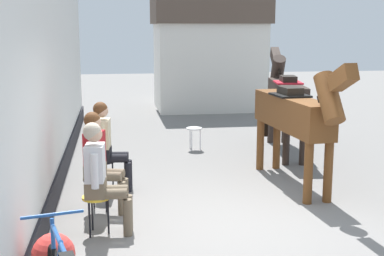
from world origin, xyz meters
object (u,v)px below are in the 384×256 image
(seated_visitor_near, at_px, (101,173))
(spare_stool_white, at_px, (194,131))
(seated_visitor_far, at_px, (107,142))
(saddled_horse_near, at_px, (295,114))
(saddled_horse_far, at_px, (286,95))
(seated_visitor_middle, at_px, (99,157))

(seated_visitor_near, bearing_deg, spare_stool_white, 67.68)
(seated_visitor_far, distance_m, saddled_horse_near, 2.95)
(seated_visitor_near, bearing_deg, seated_visitor_far, 88.19)
(seated_visitor_far, xyz_separation_m, saddled_horse_far, (3.54, 2.17, 0.38))
(seated_visitor_far, bearing_deg, saddled_horse_far, 31.58)
(seated_visitor_near, distance_m, saddled_horse_far, 5.36)
(seated_visitor_near, xyz_separation_m, saddled_horse_far, (3.59, 3.96, 0.38))
(seated_visitor_near, relative_size, saddled_horse_near, 0.46)
(seated_visitor_middle, height_order, seated_visitor_far, same)
(seated_visitor_middle, bearing_deg, seated_visitor_near, -87.63)
(seated_visitor_far, height_order, saddled_horse_far, saddled_horse_far)
(seated_visitor_middle, height_order, saddled_horse_near, saddled_horse_near)
(seated_visitor_far, xyz_separation_m, spare_stool_white, (1.74, 2.59, -0.38))
(saddled_horse_far, bearing_deg, seated_visitor_near, -132.24)
(saddled_horse_near, xyz_separation_m, spare_stool_white, (-1.18, 2.79, -0.76))
(seated_visitor_middle, distance_m, saddled_horse_near, 3.13)
(seated_visitor_far, distance_m, spare_stool_white, 3.15)
(seated_visitor_far, relative_size, saddled_horse_far, 0.47)
(saddled_horse_far, height_order, spare_stool_white, saddled_horse_far)
(seated_visitor_near, xyz_separation_m, spare_stool_white, (1.80, 4.38, -0.38))
(saddled_horse_far, bearing_deg, saddled_horse_near, -104.57)
(seated_visitor_far, bearing_deg, seated_visitor_near, -91.81)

